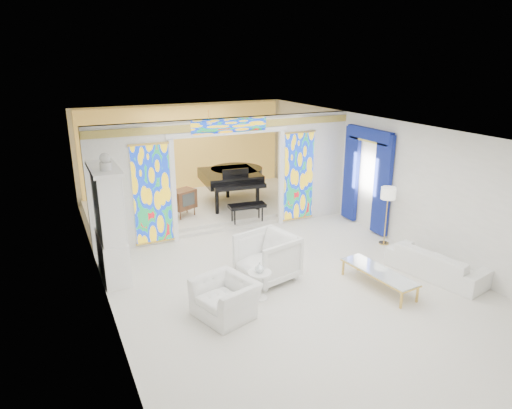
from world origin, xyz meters
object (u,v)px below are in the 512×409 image
grand_piano (234,176)px  coffee_table (379,272)px  china_cabinet (110,224)px  sofa (437,263)px  armchair_left (225,298)px  armchair_right (267,257)px  tv_console (183,199)px

grand_piano → coffee_table: bearing=-77.7°
china_cabinet → sofa: china_cabinet is taller
armchair_left → armchair_right: bearing=108.1°
armchair_right → coffee_table: size_ratio=0.62×
sofa → china_cabinet: bearing=52.0°
armchair_left → coffee_table: armchair_left is taller
armchair_right → grand_piano: grand_piano is taller
coffee_table → china_cabinet: bearing=149.0°
coffee_table → grand_piano: grand_piano is taller
armchair_left → grand_piano: grand_piano is taller
armchair_left → sofa: 4.63m
grand_piano → tv_console: grand_piano is taller
sofa → grand_piano: bearing=6.5°
armchair_left → sofa: bearing=66.5°
china_cabinet → coffee_table: china_cabinet is taller
sofa → coffee_table: sofa is taller
armchair_right → grand_piano: 4.84m
armchair_left → armchair_right: armchair_right is taller
armchair_right → coffee_table: bearing=41.4°
armchair_right → tv_console: size_ratio=1.38×
china_cabinet → tv_console: china_cabinet is taller
china_cabinet → coffee_table: size_ratio=1.56×
china_cabinet → grand_piano: size_ratio=0.87×
grand_piano → armchair_right: bearing=-98.3°
armchair_left → tv_console: (0.75, 5.02, 0.34)m
china_cabinet → armchair_right: size_ratio=2.52×
armchair_left → armchair_right: (1.31, 0.94, 0.15)m
armchair_right → sofa: bearing=53.7°
china_cabinet → tv_console: bearing=48.0°
armchair_left → tv_console: 5.08m
sofa → coffee_table: (-1.46, 0.10, 0.05)m
armchair_left → grand_piano: size_ratio=0.33×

